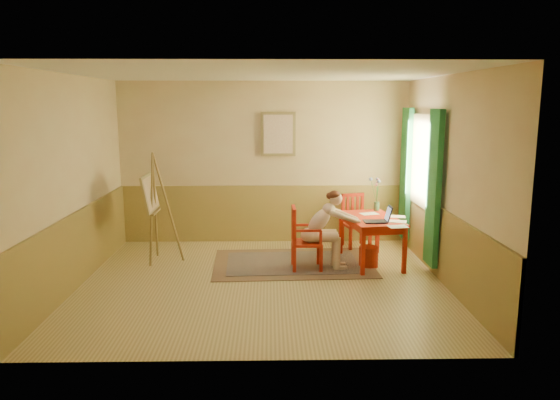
{
  "coord_description": "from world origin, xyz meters",
  "views": [
    {
      "loc": [
        0.1,
        -6.98,
        2.43
      ],
      "look_at": [
        0.25,
        0.55,
        1.05
      ],
      "focal_mm": 34.1,
      "sensor_mm": 36.0,
      "label": 1
    }
  ],
  "objects_px": {
    "table": "(371,223)",
    "chair_left": "(304,238)",
    "figure": "(325,226)",
    "easel": "(152,197)",
    "laptop": "(380,219)",
    "chair_back": "(355,221)"
  },
  "relations": [
    {
      "from": "chair_back",
      "to": "figure",
      "type": "xyz_separation_m",
      "value": [
        -0.66,
        -1.26,
        0.2
      ]
    },
    {
      "from": "table",
      "to": "easel",
      "type": "relative_size",
      "value": 0.76
    },
    {
      "from": "laptop",
      "to": "easel",
      "type": "xyz_separation_m",
      "value": [
        -3.4,
        0.52,
        0.24
      ]
    },
    {
      "from": "figure",
      "to": "laptop",
      "type": "relative_size",
      "value": 2.99
    },
    {
      "from": "chair_left",
      "to": "chair_back",
      "type": "bearing_deg",
      "value": 52.54
    },
    {
      "from": "laptop",
      "to": "easel",
      "type": "distance_m",
      "value": 3.45
    },
    {
      "from": "chair_back",
      "to": "figure",
      "type": "height_order",
      "value": "figure"
    },
    {
      "from": "table",
      "to": "chair_back",
      "type": "distance_m",
      "value": 1.0
    },
    {
      "from": "figure",
      "to": "easel",
      "type": "height_order",
      "value": "easel"
    },
    {
      "from": "chair_back",
      "to": "easel",
      "type": "bearing_deg",
      "value": -166.6
    },
    {
      "from": "laptop",
      "to": "table",
      "type": "bearing_deg",
      "value": 100.04
    },
    {
      "from": "chair_left",
      "to": "figure",
      "type": "xyz_separation_m",
      "value": [
        0.31,
        -0.0,
        0.18
      ]
    },
    {
      "from": "table",
      "to": "chair_left",
      "type": "height_order",
      "value": "chair_left"
    },
    {
      "from": "chair_back",
      "to": "laptop",
      "type": "distance_m",
      "value": 1.35
    },
    {
      "from": "chair_back",
      "to": "laptop",
      "type": "height_order",
      "value": "laptop"
    },
    {
      "from": "chair_left",
      "to": "figure",
      "type": "distance_m",
      "value": 0.36
    },
    {
      "from": "chair_left",
      "to": "laptop",
      "type": "height_order",
      "value": "laptop"
    },
    {
      "from": "laptop",
      "to": "easel",
      "type": "bearing_deg",
      "value": 171.25
    },
    {
      "from": "table",
      "to": "laptop",
      "type": "height_order",
      "value": "laptop"
    },
    {
      "from": "figure",
      "to": "table",
      "type": "bearing_deg",
      "value": 20.59
    },
    {
      "from": "table",
      "to": "easel",
      "type": "distance_m",
      "value": 3.37
    },
    {
      "from": "chair_back",
      "to": "laptop",
      "type": "relative_size",
      "value": 2.28
    }
  ]
}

